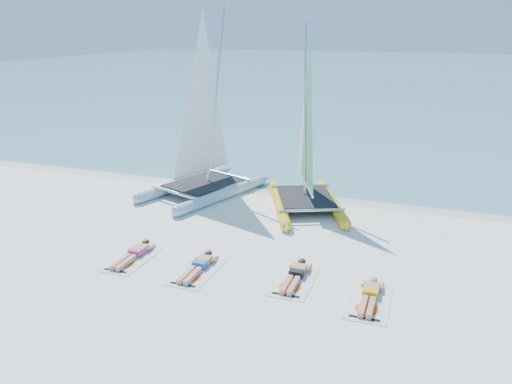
% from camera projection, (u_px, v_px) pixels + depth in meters
% --- Properties ---
extents(ground, '(140.00, 140.00, 0.00)m').
position_uv_depth(ground, '(222.00, 245.00, 15.00)').
color(ground, white).
rests_on(ground, ground).
extents(sea, '(140.00, 115.00, 0.01)m').
position_uv_depth(sea, '(396.00, 72.00, 71.32)').
color(sea, '#6AB0AB').
rests_on(sea, ground).
extents(wet_sand_strip, '(140.00, 1.40, 0.01)m').
position_uv_depth(wet_sand_strip, '(276.00, 191.00, 19.91)').
color(wet_sand_strip, silver).
rests_on(wet_sand_strip, ground).
extents(catamaran_blue, '(4.13, 5.81, 7.20)m').
position_uv_depth(catamaran_blue, '(203.00, 140.00, 18.95)').
color(catamaran_blue, '#A3C1D6').
rests_on(catamaran_blue, ground).
extents(catamaran_yellow, '(4.01, 5.35, 6.60)m').
position_uv_depth(catamaran_yellow, '(305.00, 149.00, 17.87)').
color(catamaran_yellow, yellow).
rests_on(catamaran_yellow, ground).
extents(towel_a, '(1.00, 1.85, 0.02)m').
position_uv_depth(towel_a, '(131.00, 259.00, 14.04)').
color(towel_a, white).
rests_on(towel_a, ground).
extents(sunbather_a, '(0.37, 1.73, 0.26)m').
position_uv_depth(sunbather_a, '(134.00, 253.00, 14.17)').
color(sunbather_a, tan).
rests_on(sunbather_a, towel_a).
extents(towel_b, '(1.00, 1.85, 0.02)m').
position_uv_depth(towel_b, '(196.00, 272.00, 13.32)').
color(towel_b, white).
rests_on(towel_b, ground).
extents(sunbather_b, '(0.37, 1.73, 0.26)m').
position_uv_depth(sunbather_b, '(199.00, 265.00, 13.45)').
color(sunbather_b, tan).
rests_on(sunbather_b, towel_b).
extents(towel_c, '(1.00, 1.85, 0.02)m').
position_uv_depth(towel_c, '(294.00, 281.00, 12.83)').
color(towel_c, white).
rests_on(towel_c, ground).
extents(sunbather_c, '(0.37, 1.73, 0.26)m').
position_uv_depth(sunbather_c, '(296.00, 274.00, 12.97)').
color(sunbather_c, tan).
rests_on(sunbather_c, towel_c).
extents(towel_d, '(1.00, 1.85, 0.02)m').
position_uv_depth(towel_d, '(369.00, 302.00, 11.86)').
color(towel_d, white).
rests_on(towel_d, ground).
extents(sunbather_d, '(0.37, 1.73, 0.26)m').
position_uv_depth(sunbather_d, '(370.00, 294.00, 12.00)').
color(sunbather_d, tan).
rests_on(sunbather_d, towel_d).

